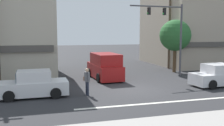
% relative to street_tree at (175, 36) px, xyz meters
% --- Properties ---
extents(ground_plane, '(120.00, 120.00, 0.00)m').
position_rel_street_tree_xyz_m(ground_plane, '(-6.46, -6.12, -3.50)').
color(ground_plane, '#2B2B2D').
extents(lane_marking_stripe, '(9.00, 0.24, 0.01)m').
position_rel_street_tree_xyz_m(lane_marking_stripe, '(-6.46, -9.62, -3.50)').
color(lane_marking_stripe, silver).
rests_on(lane_marking_stripe, ground).
extents(building_right_corner, '(13.06, 10.87, 11.83)m').
position_rel_street_tree_xyz_m(building_right_corner, '(7.34, 5.64, 2.41)').
color(building_right_corner, tan).
rests_on(building_right_corner, ground).
extents(street_tree, '(2.96, 2.96, 5.01)m').
position_rel_street_tree_xyz_m(street_tree, '(0.00, 0.00, 0.00)').
color(street_tree, '#4C3823').
rests_on(street_tree, ground).
extents(utility_pole_far_right, '(1.40, 0.22, 8.60)m').
position_rel_street_tree_xyz_m(utility_pole_far_right, '(0.68, 2.42, 0.95)').
color(utility_pole_far_right, brown).
rests_on(utility_pole_far_right, ground).
extents(traffic_light_mast, '(4.89, 0.43, 6.20)m').
position_rel_street_tree_xyz_m(traffic_light_mast, '(-1.57, -2.09, 0.67)').
color(traffic_light_mast, '#47474C').
rests_on(traffic_light_mast, ground).
extents(van_parked_curbside, '(2.22, 4.69, 2.11)m').
position_rel_street_tree_xyz_m(van_parked_curbside, '(-7.33, -1.71, -2.50)').
color(van_parked_curbside, maroon).
rests_on(van_parked_curbside, ground).
extents(sedan_crossing_rightbound, '(4.20, 2.09, 1.58)m').
position_rel_street_tree_xyz_m(sedan_crossing_rightbound, '(-0.15, -6.60, -2.79)').
color(sedan_crossing_rightbound, silver).
rests_on(sedan_crossing_rightbound, ground).
extents(sedan_crossing_center, '(4.12, 1.93, 1.58)m').
position_rel_street_tree_xyz_m(sedan_crossing_center, '(-12.93, -6.33, -2.79)').
color(sedan_crossing_center, silver).
rests_on(sedan_crossing_center, ground).
extents(pedestrian_mid_crossing, '(0.31, 0.69, 1.67)m').
position_rel_street_tree_xyz_m(pedestrian_mid_crossing, '(-9.76, -6.82, -2.55)').
color(pedestrian_mid_crossing, '#232838').
rests_on(pedestrian_mid_crossing, ground).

